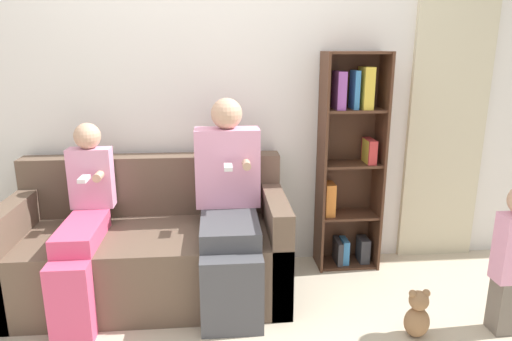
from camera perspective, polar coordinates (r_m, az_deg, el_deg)
The scene contains 8 objects.
ground_plane at distance 2.77m, azimuth -6.31°, elevation -19.52°, with size 14.00×14.00×0.00m, color beige.
back_wall at distance 3.23m, azimuth -6.65°, elevation 9.82°, with size 10.00×0.06×2.55m.
curtain_panel at distance 3.62m, azimuth 22.77°, elevation 5.78°, with size 0.58×0.04×2.11m.
couch at distance 3.09m, azimuth -13.00°, elevation -9.62°, with size 1.74×0.81×0.86m.
adult_seated at distance 2.82m, azimuth -3.41°, elevation -3.85°, with size 0.41×0.75×1.26m.
child_seated at distance 2.93m, azimuth -20.86°, elevation -6.08°, with size 0.27×0.77×1.11m.
bookshelf at distance 3.31m, azimuth 11.66°, elevation 1.21°, with size 0.44×0.26×1.54m.
teddy_bear at distance 2.80m, azimuth 19.52°, elevation -16.63°, with size 0.14×0.12×0.29m.
Camera 1 is at (0.09, -2.28, 1.57)m, focal length 32.00 mm.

